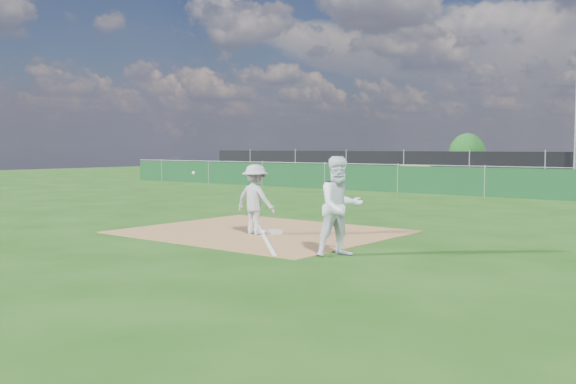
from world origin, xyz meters
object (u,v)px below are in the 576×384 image
object	(u,v)px
first_base	(272,232)
play_at_first	(255,199)
car_mid	(534,168)
runner	(340,206)
car_left	(439,167)
tree_left	(467,154)

from	to	relation	value
first_base	play_at_first	distance (m)	0.87
first_base	car_mid	size ratio (longest dim) A/B	0.08
first_base	play_at_first	bearing A→B (deg)	-118.78
runner	play_at_first	bearing A→B (deg)	98.45
car_left	first_base	bearing A→B (deg)	-176.45
car_mid	tree_left	xyz separation A→B (m)	(-6.04, 4.45, 0.74)
runner	car_mid	distance (m)	29.50
play_at_first	car_mid	world-z (taller)	play_at_first
car_left	car_mid	xyz separation A→B (m)	(5.44, 1.33, 0.02)
car_left	tree_left	size ratio (longest dim) A/B	1.52
first_base	runner	size ratio (longest dim) A/B	0.20
play_at_first	runner	world-z (taller)	runner
play_at_first	runner	xyz separation A→B (m)	(3.12, -1.17, 0.10)
runner	tree_left	world-z (taller)	tree_left
car_mid	car_left	bearing A→B (deg)	90.96
tree_left	play_at_first	bearing A→B (deg)	-75.23
play_at_first	car_mid	size ratio (longest dim) A/B	0.52
play_at_first	runner	distance (m)	3.33
car_left	tree_left	xyz separation A→B (m)	(-0.61, 5.77, 0.76)
play_at_first	tree_left	distance (m)	33.35
play_at_first	car_left	bearing A→B (deg)	106.60
car_mid	tree_left	world-z (taller)	tree_left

